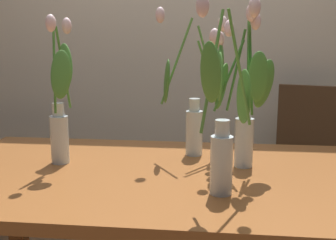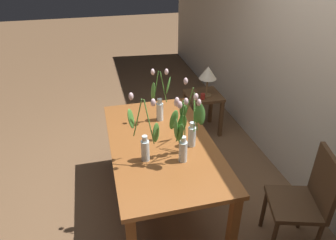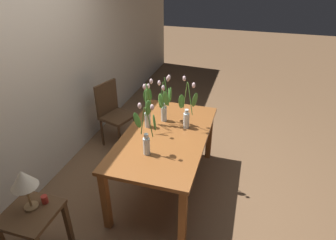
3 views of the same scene
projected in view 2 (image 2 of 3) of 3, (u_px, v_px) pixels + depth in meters
name	position (u px, v px, depth m)	size (l,w,h in m)	color
ground_plane	(162.00, 203.00, 3.11)	(18.00, 18.00, 0.00)	brown
room_wall_rear	(322.00, 62.00, 2.74)	(9.00, 0.10, 2.70)	beige
dining_table	(162.00, 150.00, 2.79)	(1.60, 0.90, 0.74)	brown
tulip_vase_0	(193.00, 125.00, 2.58)	(0.27, 0.17, 0.58)	silver
tulip_vase_1	(181.00, 136.00, 2.40)	(0.24, 0.16, 0.58)	silver
tulip_vase_2	(160.00, 103.00, 2.98)	(0.13, 0.23, 0.55)	silver
tulip_vase_3	(145.00, 141.00, 2.42)	(0.18, 0.25, 0.59)	silver
dining_chair	(306.00, 198.00, 2.45)	(0.50, 0.50, 0.93)	#4C331E
side_table	(203.00, 102.00, 4.09)	(0.44, 0.44, 0.55)	brown
table_lamp	(208.00, 73.00, 3.84)	(0.22, 0.22, 0.40)	olive
pillar_candle	(203.00, 96.00, 3.89)	(0.06, 0.06, 0.07)	#B72D23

